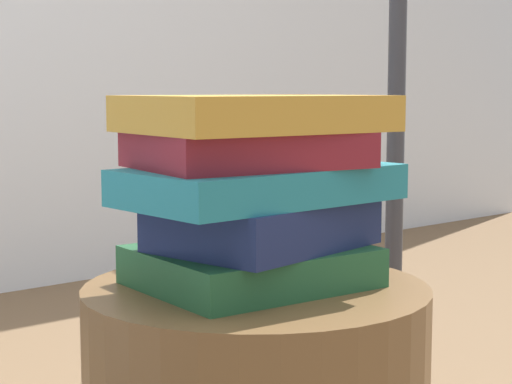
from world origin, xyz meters
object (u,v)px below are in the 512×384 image
object	(u,v)px
book_forest	(250,266)
book_ochre	(256,114)
book_maroon	(248,150)
book_navy	(264,224)
book_teal	(260,184)

from	to	relation	value
book_forest	book_ochre	distance (m)	0.17
book_ochre	book_forest	bearing A→B (deg)	89.71
book_maroon	book_ochre	xyz separation A→B (m)	(0.01, -0.00, 0.04)
book_forest	book_navy	distance (m)	0.05
book_navy	book_maroon	distance (m)	0.09
book_navy	book_ochre	xyz separation A→B (m)	(-0.01, -0.00, 0.12)
book_maroon	book_ochre	distance (m)	0.04
book_forest	book_navy	world-z (taller)	book_navy
book_forest	book_teal	distance (m)	0.09
book_navy	book_forest	bearing A→B (deg)	131.72
book_navy	book_ochre	world-z (taller)	book_ochre
book_forest	book_teal	bearing A→B (deg)	-79.78
book_maroon	book_forest	bearing A→B (deg)	53.66
book_maroon	book_ochre	world-z (taller)	book_ochre
book_forest	book_maroon	bearing A→B (deg)	-131.33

